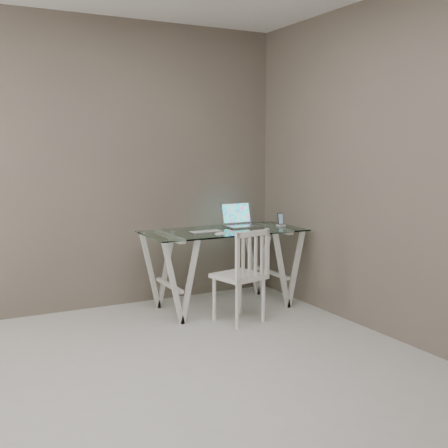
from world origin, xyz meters
name	(u,v)px	position (x,y,z in m)	size (l,w,h in m)	color
room	(159,110)	(-0.06, 0.02, 1.72)	(4.50, 4.52, 2.71)	beige
desk	(223,268)	(1.20, 1.69, 0.38)	(1.50, 0.70, 0.75)	silver
chair	(244,272)	(1.14, 1.18, 0.45)	(0.45, 0.45, 0.82)	white
laptop	(240,221)	(1.48, 1.86, 0.80)	(0.33, 0.28, 0.23)	#B9BABE
keyboard	(206,232)	(1.00, 1.65, 0.75)	(0.30, 0.13, 0.01)	silver
mouse	(221,234)	(1.02, 1.40, 0.76)	(0.11, 0.06, 0.03)	white
phone_dock	(281,222)	(1.84, 1.68, 0.78)	(0.07, 0.07, 0.13)	white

